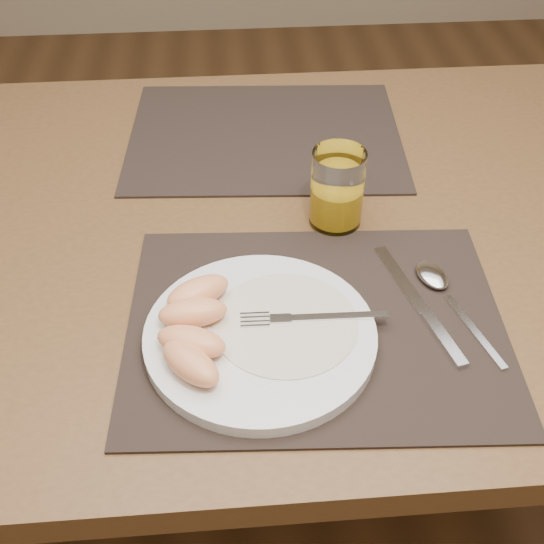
{
  "coord_description": "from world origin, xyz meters",
  "views": [
    {
      "loc": [
        -0.07,
        -0.78,
        1.35
      ],
      "look_at": [
        -0.02,
        -0.14,
        0.77
      ],
      "focal_mm": 45.0,
      "sensor_mm": 36.0,
      "label": 1
    }
  ],
  "objects_px": {
    "placemat_near": "(316,324)",
    "fork": "(301,318)",
    "table": "(277,259)",
    "spoon": "(438,283)",
    "placemat_far": "(265,135)",
    "juice_glass": "(337,192)",
    "knife": "(425,312)",
    "plate": "(260,336)"
  },
  "relations": [
    {
      "from": "placemat_far",
      "to": "fork",
      "type": "bearing_deg",
      "value": -88.73
    },
    {
      "from": "plate",
      "to": "knife",
      "type": "height_order",
      "value": "plate"
    },
    {
      "from": "placemat_far",
      "to": "fork",
      "type": "distance_m",
      "value": 0.45
    },
    {
      "from": "knife",
      "to": "fork",
      "type": "bearing_deg",
      "value": -175.36
    },
    {
      "from": "fork",
      "to": "juice_glass",
      "type": "height_order",
      "value": "juice_glass"
    },
    {
      "from": "plate",
      "to": "juice_glass",
      "type": "distance_m",
      "value": 0.25
    },
    {
      "from": "table",
      "to": "placemat_far",
      "type": "xyz_separation_m",
      "value": [
        -0.0,
        0.22,
        0.09
      ]
    },
    {
      "from": "placemat_near",
      "to": "plate",
      "type": "height_order",
      "value": "plate"
    },
    {
      "from": "table",
      "to": "placemat_near",
      "type": "height_order",
      "value": "placemat_near"
    },
    {
      "from": "knife",
      "to": "placemat_far",
      "type": "bearing_deg",
      "value": 110.45
    },
    {
      "from": "spoon",
      "to": "fork",
      "type": "bearing_deg",
      "value": -161.6
    },
    {
      "from": "fork",
      "to": "knife",
      "type": "xyz_separation_m",
      "value": [
        0.15,
        0.01,
        -0.02
      ]
    },
    {
      "from": "knife",
      "to": "spoon",
      "type": "relative_size",
      "value": 1.14
    },
    {
      "from": "table",
      "to": "placemat_near",
      "type": "xyz_separation_m",
      "value": [
        0.03,
        -0.22,
        0.09
      ]
    },
    {
      "from": "fork",
      "to": "placemat_far",
      "type": "bearing_deg",
      "value": 91.27
    },
    {
      "from": "spoon",
      "to": "juice_glass",
      "type": "distance_m",
      "value": 0.19
    },
    {
      "from": "fork",
      "to": "juice_glass",
      "type": "bearing_deg",
      "value": 70.82
    },
    {
      "from": "knife",
      "to": "juice_glass",
      "type": "xyz_separation_m",
      "value": [
        -0.08,
        0.19,
        0.05
      ]
    },
    {
      "from": "fork",
      "to": "juice_glass",
      "type": "relative_size",
      "value": 1.58
    },
    {
      "from": "fork",
      "to": "juice_glass",
      "type": "distance_m",
      "value": 0.22
    },
    {
      "from": "placemat_near",
      "to": "plate",
      "type": "bearing_deg",
      "value": -161.06
    },
    {
      "from": "table",
      "to": "knife",
      "type": "distance_m",
      "value": 0.28
    },
    {
      "from": "placemat_near",
      "to": "fork",
      "type": "relative_size",
      "value": 2.57
    },
    {
      "from": "table",
      "to": "spoon",
      "type": "height_order",
      "value": "spoon"
    },
    {
      "from": "placemat_far",
      "to": "spoon",
      "type": "height_order",
      "value": "spoon"
    },
    {
      "from": "fork",
      "to": "knife",
      "type": "relative_size",
      "value": 0.8
    },
    {
      "from": "placemat_near",
      "to": "fork",
      "type": "xyz_separation_m",
      "value": [
        -0.02,
        -0.01,
        0.02
      ]
    },
    {
      "from": "placemat_near",
      "to": "plate",
      "type": "xyz_separation_m",
      "value": [
        -0.07,
        -0.02,
        0.01
      ]
    },
    {
      "from": "spoon",
      "to": "table",
      "type": "bearing_deg",
      "value": 138.48
    },
    {
      "from": "plate",
      "to": "knife",
      "type": "bearing_deg",
      "value": 7.66
    },
    {
      "from": "table",
      "to": "placemat_far",
      "type": "distance_m",
      "value": 0.24
    },
    {
      "from": "plate",
      "to": "fork",
      "type": "bearing_deg",
      "value": 16.69
    },
    {
      "from": "table",
      "to": "knife",
      "type": "height_order",
      "value": "knife"
    },
    {
      "from": "knife",
      "to": "spoon",
      "type": "bearing_deg",
      "value": 59.19
    },
    {
      "from": "spoon",
      "to": "juice_glass",
      "type": "height_order",
      "value": "juice_glass"
    },
    {
      "from": "placemat_far",
      "to": "spoon",
      "type": "distance_m",
      "value": 0.43
    },
    {
      "from": "juice_glass",
      "to": "plate",
      "type": "bearing_deg",
      "value": -118.72
    },
    {
      "from": "placemat_near",
      "to": "knife",
      "type": "distance_m",
      "value": 0.13
    },
    {
      "from": "fork",
      "to": "knife",
      "type": "bearing_deg",
      "value": 4.64
    },
    {
      "from": "table",
      "to": "spoon",
      "type": "relative_size",
      "value": 7.37
    },
    {
      "from": "table",
      "to": "placemat_near",
      "type": "relative_size",
      "value": 3.11
    },
    {
      "from": "placemat_far",
      "to": "spoon",
      "type": "xyz_separation_m",
      "value": [
        0.19,
        -0.39,
        0.01
      ]
    }
  ]
}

